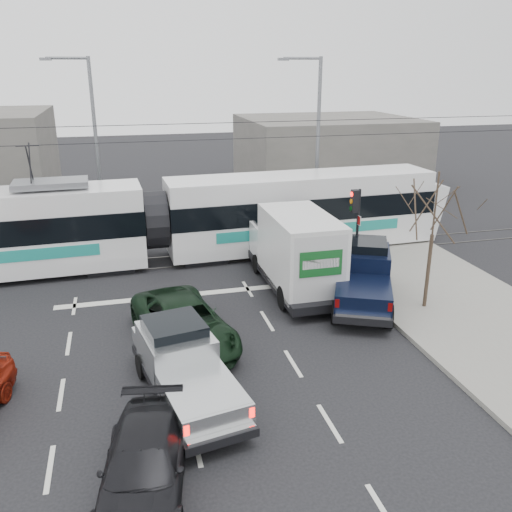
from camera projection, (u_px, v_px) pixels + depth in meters
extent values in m
plane|color=black|center=(238.00, 371.00, 16.04)|extent=(120.00, 120.00, 0.00)
cube|color=gray|center=(501.00, 334.00, 18.10)|extent=(6.00, 60.00, 0.15)
cube|color=#33302D|center=(192.00, 260.00, 25.18)|extent=(60.00, 1.60, 0.03)
cube|color=slate|center=(327.00, 152.00, 39.93)|extent=(12.00, 10.00, 5.00)
cylinder|color=#47382B|center=(428.00, 271.00, 19.58)|extent=(0.14, 0.14, 2.75)
cylinder|color=#47382B|center=(436.00, 204.00, 18.75)|extent=(0.07, 0.07, 2.25)
cylinder|color=black|center=(357.00, 231.00, 22.86)|extent=(0.12, 0.12, 3.60)
cube|color=black|center=(355.00, 201.00, 22.39)|extent=(0.28, 0.28, 0.95)
cylinder|color=#FF0C07|center=(352.00, 194.00, 22.25)|extent=(0.06, 0.20, 0.20)
cylinder|color=orange|center=(351.00, 201.00, 22.35)|extent=(0.06, 0.20, 0.20)
cylinder|color=#05330C|center=(351.00, 208.00, 22.45)|extent=(0.06, 0.20, 0.20)
cube|color=white|center=(359.00, 220.00, 22.56)|extent=(0.02, 0.30, 0.40)
cylinder|color=slate|center=(318.00, 145.00, 29.08)|extent=(0.20, 0.20, 9.00)
cylinder|color=slate|center=(302.00, 58.00, 27.39)|extent=(2.00, 0.14, 0.14)
cube|color=slate|center=(283.00, 59.00, 27.18)|extent=(0.55, 0.25, 0.14)
cylinder|color=slate|center=(97.00, 148.00, 28.25)|extent=(0.20, 0.20, 9.00)
cylinder|color=slate|center=(67.00, 58.00, 26.56)|extent=(2.00, 0.14, 0.14)
cube|color=slate|center=(45.00, 59.00, 26.35)|extent=(0.55, 0.25, 0.14)
cylinder|color=black|center=(187.00, 140.00, 23.36)|extent=(60.00, 0.03, 0.03)
cylinder|color=black|center=(187.00, 124.00, 23.13)|extent=(60.00, 0.03, 0.03)
cube|color=white|center=(300.00, 228.00, 26.45)|extent=(12.96, 3.19, 1.56)
cube|color=black|center=(301.00, 204.00, 26.05)|extent=(13.03, 3.22, 1.06)
cube|color=white|center=(302.00, 185.00, 25.73)|extent=(12.96, 3.08, 0.99)
cube|color=teal|center=(311.00, 231.00, 25.12)|extent=(9.00, 0.37, 0.50)
cylinder|color=black|center=(155.00, 220.00, 24.26)|extent=(1.10, 2.63, 2.59)
cube|color=slate|center=(51.00, 183.00, 22.51)|extent=(3.06, 1.73, 0.25)
cube|color=black|center=(111.00, 263.00, 24.31)|extent=(2.08, 2.37, 0.36)
cube|color=black|center=(202.00, 254.00, 25.43)|extent=(2.08, 2.37, 0.36)
cube|color=black|center=(364.00, 239.00, 27.66)|extent=(2.08, 2.37, 0.36)
cube|color=black|center=(188.00, 385.00, 14.45)|extent=(2.74, 5.47, 0.23)
cube|color=silver|center=(176.00, 348.00, 15.05)|extent=(2.14, 2.48, 1.04)
cube|color=black|center=(174.00, 329.00, 14.94)|extent=(1.79, 1.82, 0.50)
cube|color=silver|center=(164.00, 336.00, 16.19)|extent=(1.86, 1.24, 0.50)
cube|color=silver|center=(201.00, 396.00, 13.35)|extent=(2.17, 2.64, 0.59)
cube|color=silver|center=(222.00, 436.00, 12.27)|extent=(1.66, 0.47, 0.16)
cube|color=#FF0C07|center=(186.00, 430.00, 11.93)|extent=(0.14, 0.09, 0.25)
cube|color=#FF0C07|center=(252.00, 412.00, 12.56)|extent=(0.14, 0.09, 0.25)
cylinder|color=black|center=(142.00, 366.00, 15.60)|extent=(0.38, 0.75, 0.72)
cylinder|color=black|center=(197.00, 354.00, 16.25)|extent=(0.38, 0.75, 0.72)
cylinder|color=black|center=(176.00, 434.00, 12.74)|extent=(0.38, 0.75, 0.72)
cylinder|color=black|center=(241.00, 416.00, 13.39)|extent=(0.38, 0.75, 0.72)
cube|color=black|center=(294.00, 277.00, 21.81)|extent=(2.24, 6.49, 0.32)
cube|color=white|center=(277.00, 240.00, 23.80)|extent=(2.12, 1.56, 1.48)
cube|color=black|center=(276.00, 227.00, 23.73)|extent=(1.83, 1.04, 0.56)
cube|color=silver|center=(300.00, 250.00, 20.76)|extent=(2.23, 4.42, 2.73)
cube|color=silver|center=(320.00, 269.00, 18.76)|extent=(1.96, 0.05, 2.41)
cube|color=#124F1D|center=(321.00, 264.00, 18.64)|extent=(1.56, 0.02, 0.93)
cube|color=black|center=(321.00, 310.00, 19.05)|extent=(2.00, 0.24, 0.17)
cylinder|color=black|center=(258.00, 264.00, 23.50)|extent=(0.28, 0.83, 0.83)
cylinder|color=black|center=(300.00, 260.00, 23.96)|extent=(0.28, 0.83, 0.83)
cylinder|color=black|center=(284.00, 298.00, 19.93)|extent=(0.28, 0.93, 0.93)
cylinder|color=black|center=(334.00, 293.00, 20.39)|extent=(0.28, 0.93, 0.93)
cube|color=black|center=(362.00, 291.00, 20.23)|extent=(3.97, 5.60, 0.26)
cube|color=black|center=(363.00, 264.00, 20.86)|extent=(2.66, 2.81, 1.21)
cube|color=black|center=(365.00, 248.00, 20.75)|extent=(2.16, 2.13, 0.58)
cube|color=black|center=(363.00, 259.00, 22.12)|extent=(2.08, 1.63, 0.58)
cube|color=black|center=(363.00, 293.00, 19.01)|extent=(2.72, 2.95, 0.69)
cube|color=silver|center=(363.00, 317.00, 17.84)|extent=(1.71, 0.92, 0.19)
cube|color=#590505|center=(337.00, 303.00, 17.95)|extent=(0.17, 0.14, 0.30)
cube|color=#590505|center=(390.00, 307.00, 17.66)|extent=(0.17, 0.14, 0.30)
cylinder|color=black|center=(340.00, 277.00, 22.00)|extent=(0.62, 0.89, 0.84)
cylinder|color=black|center=(385.00, 280.00, 21.69)|extent=(0.62, 0.89, 0.84)
cylinder|color=black|center=(336.00, 312.00, 18.87)|extent=(0.62, 0.89, 0.84)
cylinder|color=black|center=(389.00, 316.00, 18.56)|extent=(0.62, 0.89, 0.84)
imported|color=black|center=(184.00, 323.00, 17.39)|extent=(3.41, 5.59, 1.45)
imported|color=black|center=(144.00, 466.00, 11.35)|extent=(2.45, 4.53, 1.25)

